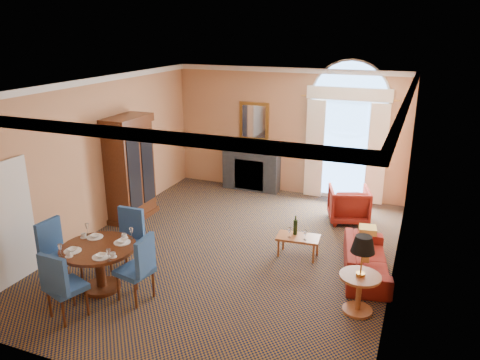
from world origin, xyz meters
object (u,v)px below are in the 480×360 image
at_px(dining_table, 99,258).
at_px(side_table, 361,266).
at_px(armoire, 130,170).
at_px(sofa, 366,259).
at_px(coffee_table, 298,237).
at_px(armchair, 349,204).

height_order(dining_table, side_table, side_table).
height_order(armoire, sofa, armoire).
bearing_deg(coffee_table, side_table, -51.81).
distance_m(armchair, coffee_table, 2.14).
bearing_deg(armoire, coffee_table, -6.09).
xyz_separation_m(dining_table, side_table, (4.05, 0.93, 0.21)).
bearing_deg(dining_table, sofa, 28.62).
bearing_deg(armoire, dining_table, -65.38).
bearing_deg(dining_table, armchair, 53.01).
xyz_separation_m(sofa, side_table, (0.05, -1.26, 0.51)).
distance_m(sofa, coffee_table, 1.31).
relative_size(armoire, dining_table, 1.91).
bearing_deg(armoire, side_table, -19.15).
height_order(dining_table, sofa, dining_table).
bearing_deg(side_table, dining_table, -167.12).
xyz_separation_m(coffee_table, side_table, (1.34, -1.42, 0.39)).
bearing_deg(armchair, coffee_table, 56.08).
height_order(sofa, side_table, side_table).
height_order(coffee_table, side_table, side_table).
relative_size(dining_table, side_table, 0.99).
height_order(armoire, coffee_table, armoire).
relative_size(sofa, armchair, 2.14).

